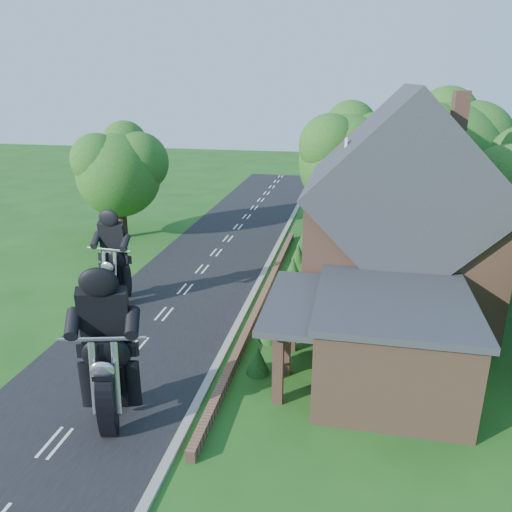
% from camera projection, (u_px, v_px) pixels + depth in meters
% --- Properties ---
extents(ground, '(120.00, 120.00, 0.00)m').
position_uv_depth(ground, '(138.00, 346.00, 20.68)').
color(ground, '#1A4B15').
rests_on(ground, ground).
extents(road, '(7.00, 80.00, 0.02)m').
position_uv_depth(road, '(138.00, 345.00, 20.67)').
color(road, black).
rests_on(road, ground).
extents(kerb, '(0.30, 80.00, 0.12)m').
position_uv_depth(kerb, '(223.00, 353.00, 19.97)').
color(kerb, gray).
rests_on(kerb, ground).
extents(garden_wall, '(0.30, 22.00, 0.40)m').
position_uv_depth(garden_wall, '(262.00, 300.00, 24.42)').
color(garden_wall, brown).
rests_on(garden_wall, ground).
extents(house, '(9.54, 8.64, 10.24)m').
position_uv_depth(house, '(399.00, 220.00, 22.81)').
color(house, brown).
rests_on(house, ground).
extents(annex, '(7.05, 5.94, 3.44)m').
position_uv_depth(annex, '(387.00, 341.00, 17.50)').
color(annex, brown).
rests_on(annex, ground).
extents(tree_behind_house, '(7.81, 7.20, 10.08)m').
position_uv_depth(tree_behind_house, '(452.00, 151.00, 30.86)').
color(tree_behind_house, black).
rests_on(tree_behind_house, ground).
extents(tree_behind_left, '(6.94, 6.40, 9.16)m').
position_uv_depth(tree_behind_left, '(353.00, 154.00, 33.05)').
color(tree_behind_left, black).
rests_on(tree_behind_left, ground).
extents(tree_far_road, '(6.08, 5.60, 7.84)m').
position_uv_depth(tree_far_road, '(124.00, 168.00, 33.37)').
color(tree_far_road, black).
rests_on(tree_far_road, ground).
extents(shrub_a, '(0.90, 0.90, 1.10)m').
position_uv_depth(shrub_a, '(258.00, 360.00, 18.58)').
color(shrub_a, '#143D13').
rests_on(shrub_a, ground).
extents(shrub_b, '(0.90, 0.90, 1.10)m').
position_uv_depth(shrub_b, '(270.00, 329.00, 20.89)').
color(shrub_b, '#143D13').
rests_on(shrub_b, ground).
extents(shrub_c, '(0.90, 0.90, 1.10)m').
position_uv_depth(shrub_c, '(279.00, 304.00, 23.20)').
color(shrub_c, '#143D13').
rests_on(shrub_c, ground).
extents(shrub_d, '(0.90, 0.90, 1.10)m').
position_uv_depth(shrub_d, '(293.00, 267.00, 27.82)').
color(shrub_d, '#143D13').
rests_on(shrub_d, ground).
extents(shrub_e, '(0.90, 0.90, 1.10)m').
position_uv_depth(shrub_e, '(298.00, 253.00, 30.13)').
color(shrub_e, '#143D13').
rests_on(shrub_e, ground).
extents(shrub_f, '(0.90, 0.90, 1.10)m').
position_uv_depth(shrub_f, '(303.00, 240.00, 32.43)').
color(shrub_f, '#143D13').
rests_on(shrub_f, ground).
extents(motorcycle_lead, '(0.84, 1.79, 1.61)m').
position_uv_depth(motorcycle_lead, '(114.00, 400.00, 15.84)').
color(motorcycle_lead, black).
rests_on(motorcycle_lead, ground).
extents(motorcycle_follow, '(0.48, 1.55, 1.43)m').
position_uv_depth(motorcycle_follow, '(118.00, 289.00, 24.47)').
color(motorcycle_follow, black).
rests_on(motorcycle_follow, ground).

